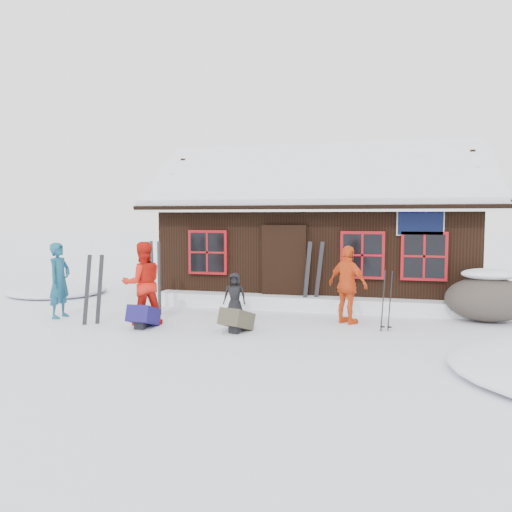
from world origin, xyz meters
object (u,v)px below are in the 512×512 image
object	(u,v)px
backpack_blue	(144,319)
backpack_olive	(237,323)
skier_orange_left	(143,283)
ski_pair_left	(93,291)
boulder	(487,298)
ski_poles	(387,302)
skier_orange_right	(348,285)
skier_teal	(60,280)
skier_crouched	(235,296)

from	to	relation	value
backpack_blue	backpack_olive	size ratio (longest dim) A/B	1.01
skier_orange_left	ski_pair_left	xyz separation A→B (m)	(-1.03, -0.21, -0.16)
boulder	ski_poles	bearing A→B (deg)	-145.30
skier_orange_left	skier_orange_right	bearing A→B (deg)	155.94
skier_teal	ski_pair_left	bearing A→B (deg)	-109.67
skier_teal	skier_orange_left	size ratio (longest dim) A/B	0.97
skier_orange_right	backpack_blue	distance (m)	4.30
skier_teal	skier_orange_left	bearing A→B (deg)	-94.47
ski_poles	backpack_olive	world-z (taller)	ski_poles
skier_orange_right	ski_pair_left	xyz separation A→B (m)	(-5.18, -1.36, -0.12)
skier_teal	skier_orange_right	world-z (taller)	skier_teal
skier_orange_left	ski_poles	xyz separation A→B (m)	(4.94, 0.64, -0.29)
boulder	backpack_olive	bearing A→B (deg)	-155.68
skier_teal	skier_orange_right	bearing A→B (deg)	-80.08
skier_teal	skier_orange_right	size ratio (longest dim) A/B	1.02
backpack_blue	skier_orange_right	bearing A→B (deg)	19.62
skier_orange_right	backpack_olive	size ratio (longest dim) A/B	2.69
ski_pair_left	boulder	bearing A→B (deg)	-9.77
backpack_blue	skier_teal	bearing A→B (deg)	168.19
skier_teal	ski_pair_left	xyz separation A→B (m)	(1.12, -0.44, -0.13)
skier_orange_right	backpack_blue	xyz separation A→B (m)	(-4.01, -1.41, -0.66)
skier_crouched	boulder	distance (m)	5.48
skier_teal	skier_orange_left	xyz separation A→B (m)	(2.15, -0.23, 0.03)
skier_orange_left	backpack_blue	size ratio (longest dim) A/B	2.79
ski_poles	backpack_olive	xyz separation A→B (m)	(-2.86, -0.78, -0.41)
backpack_olive	backpack_blue	bearing A→B (deg)	-158.74
ski_pair_left	backpack_olive	bearing A→B (deg)	-24.46
skier_orange_right	skier_crouched	size ratio (longest dim) A/B	1.62
backpack_blue	backpack_olive	distance (m)	1.95
boulder	skier_teal	bearing A→B (deg)	-168.44
skier_orange_right	boulder	distance (m)	3.08
ski_poles	backpack_olive	bearing A→B (deg)	-164.71
backpack_blue	boulder	bearing A→B (deg)	19.15
skier_crouched	backpack_olive	xyz separation A→B (m)	(0.41, -1.23, -0.34)
boulder	skier_orange_left	bearing A→B (deg)	-163.34
skier_teal	boulder	size ratio (longest dim) A/B	0.96
ski_pair_left	backpack_blue	bearing A→B (deg)	-28.32
skier_crouched	ski_poles	world-z (taller)	ski_poles
ski_poles	ski_pair_left	bearing A→B (deg)	-171.87
skier_crouched	ski_poles	size ratio (longest dim) A/B	0.82
skier_orange_left	boulder	bearing A→B (deg)	157.09
skier_orange_right	skier_crouched	distance (m)	2.50
skier_teal	skier_crouched	bearing A→B (deg)	-75.68
skier_teal	ski_pair_left	world-z (taller)	skier_teal
skier_orange_right	ski_pair_left	size ratio (longest dim) A/B	1.09
boulder	backpack_blue	world-z (taller)	boulder
skier_orange_right	boulder	world-z (taller)	skier_orange_right
ski_poles	backpack_olive	size ratio (longest dim) A/B	2.02
skier_crouched	backpack_blue	size ratio (longest dim) A/B	1.63
skier_teal	backpack_blue	xyz separation A→B (m)	(2.29, -0.49, -0.67)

